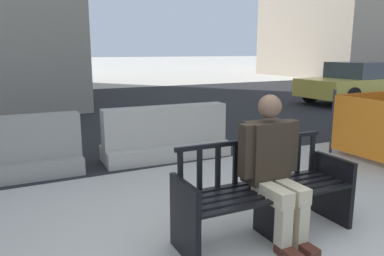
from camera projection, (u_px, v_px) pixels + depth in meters
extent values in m
cube|color=black|center=(75.00, 111.00, 10.72)|extent=(120.00, 12.00, 0.01)
cube|color=black|center=(185.00, 220.00, 3.08)|extent=(0.06, 0.51, 0.66)
cube|color=black|center=(332.00, 188.00, 3.77)|extent=(0.06, 0.51, 0.66)
cube|color=black|center=(265.00, 213.00, 3.44)|extent=(0.05, 0.32, 0.45)
cube|color=black|center=(283.00, 199.00, 3.20)|extent=(1.60, 0.10, 0.02)
cube|color=black|center=(274.00, 195.00, 3.30)|extent=(1.60, 0.10, 0.02)
cube|color=black|center=(266.00, 190.00, 3.40)|extent=(1.60, 0.10, 0.02)
cube|color=black|center=(259.00, 186.00, 3.50)|extent=(1.60, 0.10, 0.02)
cube|color=black|center=(252.00, 182.00, 3.60)|extent=(1.60, 0.10, 0.02)
cube|color=black|center=(253.00, 141.00, 3.53)|extent=(1.60, 0.07, 0.04)
cube|color=black|center=(180.00, 173.00, 3.25)|extent=(0.04, 0.03, 0.38)
cube|color=black|center=(200.00, 170.00, 3.33)|extent=(0.04, 0.03, 0.38)
cube|color=black|center=(218.00, 167.00, 3.41)|extent=(0.04, 0.03, 0.38)
cube|color=black|center=(235.00, 165.00, 3.49)|extent=(0.04, 0.03, 0.38)
cube|color=black|center=(252.00, 162.00, 3.57)|extent=(0.04, 0.03, 0.38)
cube|color=black|center=(268.00, 160.00, 3.65)|extent=(0.04, 0.03, 0.38)
cube|color=black|center=(283.00, 157.00, 3.73)|extent=(0.04, 0.03, 0.38)
cube|color=black|center=(298.00, 155.00, 3.81)|extent=(0.04, 0.03, 0.38)
cube|color=black|center=(312.00, 153.00, 3.89)|extent=(0.04, 0.03, 0.38)
cube|color=black|center=(185.00, 184.00, 2.99)|extent=(0.06, 0.46, 0.03)
cube|color=black|center=(336.00, 159.00, 3.69)|extent=(0.06, 0.46, 0.03)
cube|color=#2D2319|center=(267.00, 152.00, 3.41)|extent=(0.41, 0.25, 0.56)
sphere|color=brown|center=(270.00, 106.00, 3.30)|extent=(0.21, 0.21, 0.21)
cube|color=#C6B793|center=(272.00, 193.00, 3.24)|extent=(0.15, 0.44, 0.14)
cube|color=#C6B793|center=(288.00, 190.00, 3.31)|extent=(0.15, 0.44, 0.14)
cube|color=#C6B793|center=(283.00, 229.00, 3.14)|extent=(0.11, 0.11, 0.45)
cube|color=#C6B793|center=(300.00, 225.00, 3.22)|extent=(0.11, 0.11, 0.45)
cube|color=#4C2319|center=(288.00, 254.00, 3.11)|extent=(0.12, 0.26, 0.08)
cube|color=#4C2319|center=(305.00, 249.00, 3.18)|extent=(0.12, 0.26, 0.08)
cube|color=#2D2319|center=(246.00, 151.00, 3.27)|extent=(0.09, 0.12, 0.48)
cube|color=#2D2319|center=(290.00, 145.00, 3.48)|extent=(0.09, 0.12, 0.48)
cube|color=#ADA89E|center=(166.00, 150.00, 6.01)|extent=(2.03, 0.77, 0.24)
cube|color=#ADA89E|center=(166.00, 125.00, 5.93)|extent=(2.01, 0.39, 0.60)
cube|color=gray|center=(5.00, 170.00, 5.02)|extent=(2.01, 0.72, 0.24)
cube|color=gray|center=(2.00, 140.00, 4.94)|extent=(2.01, 0.34, 0.60)
cylinder|color=#2D2D33|center=(333.00, 122.00, 6.22)|extent=(0.05, 0.05, 1.07)
cube|color=orange|center=(360.00, 118.00, 6.51)|extent=(1.32, 0.03, 0.90)
cube|color=orange|center=(367.00, 129.00, 5.65)|extent=(0.03, 1.32, 0.90)
cube|color=#DBC64C|center=(358.00, 86.00, 12.37)|extent=(4.24, 1.88, 0.56)
cube|color=#38424C|center=(363.00, 70.00, 12.34)|extent=(2.06, 1.59, 0.51)
cylinder|color=black|center=(352.00, 98.00, 11.11)|extent=(0.65, 0.25, 0.64)
cylinder|color=black|center=(311.00, 93.00, 12.49)|extent=(0.65, 0.25, 0.64)
cylinder|color=black|center=(362.00, 89.00, 13.72)|extent=(0.65, 0.25, 0.64)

